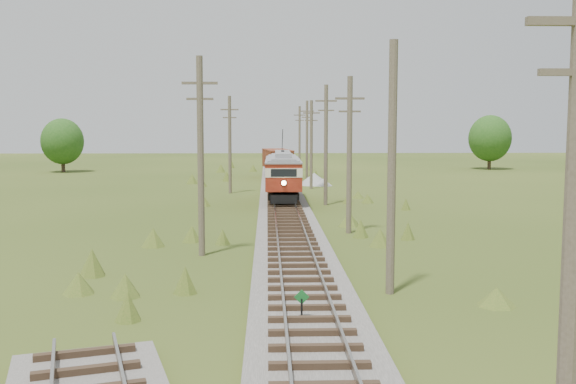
{
  "coord_description": "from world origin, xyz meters",
  "views": [
    {
      "loc": [
        -1.21,
        -16.97,
        5.83
      ],
      "look_at": [
        0.0,
        20.01,
        2.1
      ],
      "focal_mm": 40.0,
      "sensor_mm": 36.0,
      "label": 1
    }
  ],
  "objects_px": {
    "switch_marker": "(302,304)",
    "gravel_pile": "(316,179)",
    "streetcar": "(283,171)",
    "gondola": "(277,160)"
  },
  "relations": [
    {
      "from": "gravel_pile",
      "to": "streetcar",
      "type": "bearing_deg",
      "value": -103.65
    },
    {
      "from": "streetcar",
      "to": "gravel_pile",
      "type": "distance_m",
      "value": 15.83
    },
    {
      "from": "streetcar",
      "to": "gondola",
      "type": "distance_m",
      "value": 25.4
    },
    {
      "from": "gravel_pile",
      "to": "gondola",
      "type": "bearing_deg",
      "value": 110.13
    },
    {
      "from": "gravel_pile",
      "to": "switch_marker",
      "type": "bearing_deg",
      "value": -94.82
    },
    {
      "from": "switch_marker",
      "to": "gravel_pile",
      "type": "xyz_separation_m",
      "value": [
        3.91,
        46.33,
        -0.05
      ]
    },
    {
      "from": "gondola",
      "to": "gravel_pile",
      "type": "relative_size",
      "value": 2.33
    },
    {
      "from": "switch_marker",
      "to": "gondola",
      "type": "height_order",
      "value": "gondola"
    },
    {
      "from": "streetcar",
      "to": "gondola",
      "type": "relative_size",
      "value": 1.34
    },
    {
      "from": "streetcar",
      "to": "gravel_pile",
      "type": "relative_size",
      "value": 3.13
    }
  ]
}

